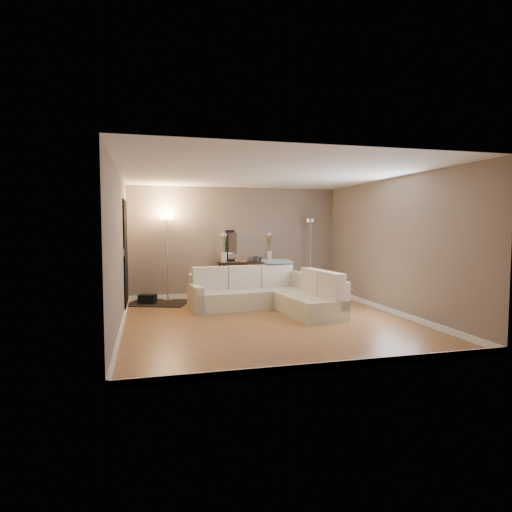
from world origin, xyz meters
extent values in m
cube|color=#9A6438|center=(0.00, 0.00, -0.01)|extent=(5.00, 5.50, 0.01)
cube|color=white|center=(0.00, 0.00, 2.60)|extent=(5.00, 5.50, 0.01)
cube|color=gray|center=(0.00, 2.76, 1.30)|extent=(5.00, 0.02, 2.60)
cube|color=gray|center=(0.00, -2.76, 1.30)|extent=(5.00, 0.02, 2.60)
cube|color=gray|center=(-2.51, 0.00, 1.30)|extent=(0.02, 5.50, 2.60)
cube|color=gray|center=(2.51, 0.00, 1.30)|extent=(0.02, 5.50, 2.60)
cube|color=white|center=(0.00, 2.73, 0.05)|extent=(5.00, 0.03, 0.10)
cube|color=white|center=(0.00, -2.73, 0.05)|extent=(5.00, 0.03, 0.10)
cube|color=white|center=(-2.48, 0.00, 0.05)|extent=(0.03, 5.50, 0.10)
cube|color=white|center=(2.48, 0.00, 0.05)|extent=(0.03, 5.50, 0.10)
cube|color=black|center=(-2.48, 1.70, 1.10)|extent=(0.02, 1.20, 2.20)
cube|color=white|center=(-2.48, 0.85, 1.20)|extent=(0.02, 0.08, 0.12)
cube|color=beige|center=(-0.03, 1.26, 0.19)|extent=(2.49, 1.10, 0.37)
cube|color=beige|center=(-0.06, 1.58, 0.44)|extent=(2.41, 0.45, 0.52)
cube|color=beige|center=(-1.15, 1.13, 0.26)|extent=(0.26, 0.85, 0.52)
cube|color=beige|center=(0.89, 0.20, 0.19)|extent=(0.99, 1.57, 0.37)
cube|color=beige|center=(1.16, 0.65, 0.44)|extent=(0.44, 2.32, 0.52)
cube|color=beige|center=(-0.83, 1.39, 0.61)|extent=(0.74, 0.28, 0.48)
cube|color=beige|center=(-0.10, 1.48, 0.61)|extent=(0.74, 0.28, 0.48)
cube|color=beige|center=(0.64, 1.56, 0.61)|extent=(0.74, 0.28, 0.48)
cube|color=beige|center=(1.07, 0.50, 0.61)|extent=(0.28, 0.69, 0.48)
cube|color=beige|center=(1.15, -0.19, 0.61)|extent=(0.28, 0.69, 0.48)
cube|color=gray|center=(0.68, 1.59, 0.92)|extent=(0.66, 0.45, 0.08)
cube|color=black|center=(0.25, 2.63, 0.82)|extent=(1.41, 0.55, 0.04)
cube|color=black|center=(-0.36, 2.40, 0.40)|extent=(0.05, 0.05, 0.80)
cube|color=black|center=(-0.40, 2.69, 0.40)|extent=(0.05, 0.05, 0.80)
cube|color=black|center=(0.89, 2.57, 0.40)|extent=(0.05, 0.05, 0.80)
cube|color=black|center=(0.86, 2.86, 0.40)|extent=(0.05, 0.05, 0.80)
cube|color=black|center=(0.25, 2.63, 0.19)|extent=(1.32, 0.50, 0.03)
cube|color=#BF3333|center=(-0.31, 2.56, 0.31)|extent=(0.05, 0.17, 0.20)
cube|color=#3359A5|center=(-0.27, 2.56, 0.32)|extent=(0.06, 0.17, 0.22)
cube|color=gold|center=(-0.22, 2.57, 0.33)|extent=(0.07, 0.17, 0.24)
cube|color=#3F7F4C|center=(-0.16, 2.58, 0.31)|extent=(0.07, 0.17, 0.20)
cube|color=#994C99|center=(-0.11, 2.58, 0.32)|extent=(0.05, 0.17, 0.22)
cube|color=orange|center=(-0.07, 2.59, 0.33)|extent=(0.06, 0.17, 0.24)
cube|color=#262626|center=(-0.02, 2.59, 0.31)|extent=(0.07, 0.17, 0.20)
cube|color=#4C99B2|center=(0.03, 2.60, 0.32)|extent=(0.07, 0.17, 0.22)
cube|color=#B2A58C|center=(0.08, 2.61, 0.33)|extent=(0.05, 0.17, 0.24)
cube|color=brown|center=(0.13, 2.61, 0.31)|extent=(0.06, 0.17, 0.20)
cube|color=navy|center=(0.17, 2.62, 0.32)|extent=(0.07, 0.17, 0.22)
cube|color=gold|center=(0.23, 2.63, 0.33)|extent=(0.07, 0.17, 0.24)
cube|color=black|center=(0.23, 2.81, 1.21)|extent=(0.97, 0.17, 0.76)
cube|color=white|center=(0.23, 2.78, 1.21)|extent=(0.84, 0.12, 0.63)
cube|color=orange|center=(0.13, 2.58, 0.85)|extent=(0.20, 0.15, 0.04)
cube|color=black|center=(0.45, 2.60, 0.89)|extent=(0.11, 0.03, 0.14)
cube|color=black|center=(0.57, 2.62, 0.88)|extent=(0.09, 0.03, 0.12)
cylinder|color=silver|center=(-0.32, 2.55, 0.95)|extent=(0.14, 0.14, 0.25)
cylinder|color=#38722D|center=(-0.34, 2.55, 1.25)|extent=(0.10, 0.02, 0.43)
sphere|color=#E5598C|center=(-0.36, 2.55, 1.47)|extent=(0.08, 0.08, 0.07)
cylinder|color=#38722D|center=(-0.33, 2.55, 1.26)|extent=(0.06, 0.02, 0.46)
sphere|color=white|center=(-0.34, 2.55, 1.49)|extent=(0.08, 0.08, 0.07)
cylinder|color=#38722D|center=(-0.32, 2.55, 1.27)|extent=(0.01, 0.01, 0.48)
sphere|color=#598CE5|center=(-0.32, 2.55, 1.51)|extent=(0.08, 0.08, 0.07)
cylinder|color=#38722D|center=(-0.31, 2.55, 1.25)|extent=(0.06, 0.02, 0.44)
sphere|color=#E58C4C|center=(-0.30, 2.55, 1.47)|extent=(0.08, 0.08, 0.07)
cylinder|color=#38722D|center=(-0.30, 2.55, 1.26)|extent=(0.11, 0.02, 0.45)
sphere|color=#D866B2|center=(-0.28, 2.56, 1.49)|extent=(0.08, 0.08, 0.07)
cylinder|color=silver|center=(0.83, 2.70, 0.95)|extent=(0.14, 0.14, 0.25)
cylinder|color=#38722D|center=(0.81, 2.70, 1.25)|extent=(0.10, 0.02, 0.43)
sphere|color=#E5598C|center=(0.79, 2.70, 1.47)|extent=(0.08, 0.08, 0.07)
cylinder|color=#38722D|center=(0.82, 2.70, 1.26)|extent=(0.06, 0.02, 0.46)
sphere|color=white|center=(0.80, 2.70, 1.49)|extent=(0.08, 0.08, 0.07)
cylinder|color=#38722D|center=(0.83, 2.70, 1.27)|extent=(0.01, 0.01, 0.48)
sphere|color=#598CE5|center=(0.83, 2.70, 1.51)|extent=(0.08, 0.08, 0.07)
cylinder|color=#38722D|center=(0.83, 2.71, 1.25)|extent=(0.06, 0.02, 0.44)
sphere|color=#E58C4C|center=(0.85, 2.71, 1.47)|extent=(0.08, 0.08, 0.07)
cylinder|color=#38722D|center=(0.84, 2.71, 1.26)|extent=(0.11, 0.02, 0.45)
sphere|color=#D866B2|center=(0.87, 2.71, 1.49)|extent=(0.08, 0.08, 0.07)
cylinder|color=silver|center=(-1.62, 2.51, 0.02)|extent=(0.32, 0.32, 0.03)
cylinder|color=silver|center=(-1.62, 2.51, 0.93)|extent=(0.03, 0.03, 1.82)
cylinder|color=#FFBF72|center=(-1.62, 2.51, 1.87)|extent=(0.35, 0.35, 0.08)
cylinder|color=silver|center=(1.80, 2.46, 0.02)|extent=(0.31, 0.31, 0.03)
cylinder|color=silver|center=(1.80, 2.46, 0.90)|extent=(0.03, 0.03, 1.77)
cylinder|color=silver|center=(1.80, 2.46, 1.82)|extent=(0.34, 0.34, 0.08)
cube|color=black|center=(-1.84, 2.20, 0.01)|extent=(1.49, 1.31, 0.02)
cube|color=black|center=(-2.07, 2.17, 0.09)|extent=(0.42, 0.36, 0.23)
camera|label=1|loc=(-2.06, -7.27, 1.68)|focal=30.00mm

